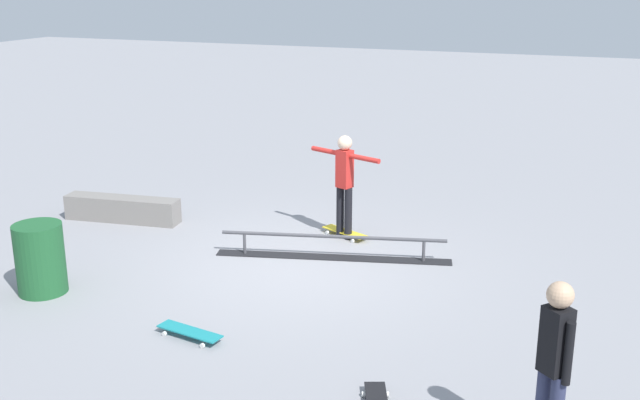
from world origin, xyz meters
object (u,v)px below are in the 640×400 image
object	(u,v)px
trash_bin	(40,259)
grind_rail	(333,248)
loose_skateboard_teal	(190,332)
skate_ledge	(122,209)
bystander_black_shirt	(554,362)
skater_main	(345,179)
skateboard_main	(345,232)

from	to	relation	value
trash_bin	grind_rail	bearing A→B (deg)	-140.53
loose_skateboard_teal	grind_rail	bearing A→B (deg)	87.50
skate_ledge	loose_skateboard_teal	size ratio (longest dim) A/B	2.32
skate_ledge	bystander_black_shirt	size ratio (longest dim) A/B	1.20
skater_main	bystander_black_shirt	size ratio (longest dim) A/B	1.00
skater_main	trash_bin	bearing A→B (deg)	69.69
skate_ledge	loose_skateboard_teal	bearing A→B (deg)	134.69
skater_main	bystander_black_shirt	bearing A→B (deg)	147.31
skate_ledge	trash_bin	size ratio (longest dim) A/B	2.12
loose_skateboard_teal	bystander_black_shirt	bearing A→B (deg)	-2.05
bystander_black_shirt	loose_skateboard_teal	bearing A→B (deg)	-150.95
skateboard_main	trash_bin	xyz separation A→B (m)	(2.86, 3.38, 0.38)
bystander_black_shirt	trash_bin	world-z (taller)	bystander_black_shirt
trash_bin	loose_skateboard_teal	bearing A→B (deg)	170.07
skater_main	trash_bin	world-z (taller)	skater_main
skate_ledge	grind_rail	bearing A→B (deg)	175.25
bystander_black_shirt	trash_bin	distance (m)	6.41
skate_ledge	skateboard_main	size ratio (longest dim) A/B	2.36
loose_skateboard_teal	trash_bin	size ratio (longest dim) A/B	0.91
skate_ledge	trash_bin	xyz separation A→B (m)	(-0.78, 2.79, 0.25)
skateboard_main	loose_skateboard_teal	bearing A→B (deg)	107.44
loose_skateboard_teal	trash_bin	world-z (taller)	trash_bin
grind_rail	skateboard_main	xyz separation A→B (m)	(0.15, -0.91, -0.08)
grind_rail	bystander_black_shirt	size ratio (longest dim) A/B	2.08
skateboard_main	bystander_black_shirt	world-z (taller)	bystander_black_shirt
skater_main	loose_skateboard_teal	xyz separation A→B (m)	(0.47, 3.75, -0.85)
skate_ledge	trash_bin	distance (m)	2.90
grind_rail	loose_skateboard_teal	distance (m)	2.95
skate_ledge	skater_main	bearing A→B (deg)	-171.51
skate_ledge	trash_bin	world-z (taller)	trash_bin
grind_rail	skateboard_main	world-z (taller)	grind_rail
skater_main	loose_skateboard_teal	world-z (taller)	skater_main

